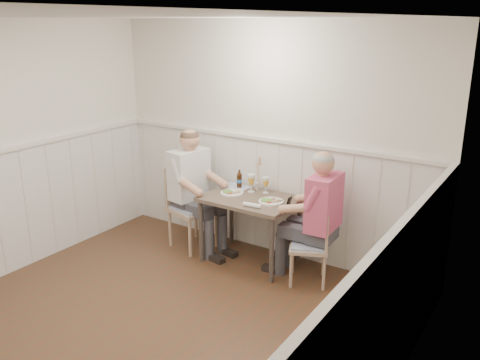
{
  "coord_description": "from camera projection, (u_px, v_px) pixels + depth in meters",
  "views": [
    {
      "loc": [
        2.75,
        -2.55,
        2.57
      ],
      "look_at": [
        0.02,
        1.64,
        1.0
      ],
      "focal_mm": 38.0,
      "sensor_mm": 36.0,
      "label": 1
    }
  ],
  "objects": [
    {
      "name": "grass_vase",
      "position": [
        257.0,
        174.0,
        5.66
      ],
      "size": [
        0.05,
        0.05,
        0.41
      ],
      "color": "silver",
      "rests_on": "dining_table"
    },
    {
      "name": "chair_left",
      "position": [
        189.0,
        204.0,
        5.94
      ],
      "size": [
        0.55,
        0.55,
        0.96
      ],
      "color": "tan",
      "rests_on": "ground"
    },
    {
      "name": "gingham_mat",
      "position": [
        235.0,
        187.0,
        5.81
      ],
      "size": [
        0.34,
        0.28,
        0.01
      ],
      "color": "#4F679E",
      "rests_on": "dining_table"
    },
    {
      "name": "chair_right",
      "position": [
        314.0,
        243.0,
        5.11
      ],
      "size": [
        0.5,
        0.5,
        0.8
      ],
      "color": "tan",
      "rests_on": "ground"
    },
    {
      "name": "ground_plane",
      "position": [
        131.0,
        343.0,
        4.24
      ],
      "size": [
        4.5,
        4.5,
        0.0
      ],
      "primitive_type": "plane",
      "color": "#4A3321"
    },
    {
      "name": "beer_glass_b",
      "position": [
        251.0,
        180.0,
        5.6
      ],
      "size": [
        0.08,
        0.08,
        0.21
      ],
      "color": "silver",
      "rests_on": "dining_table"
    },
    {
      "name": "room_shell",
      "position": [
        118.0,
        169.0,
        3.78
      ],
      "size": [
        4.04,
        4.54,
        2.6
      ],
      "color": "white",
      "rests_on": "ground"
    },
    {
      "name": "dining_table",
      "position": [
        250.0,
        206.0,
        5.5
      ],
      "size": [
        0.99,
        0.7,
        0.75
      ],
      "color": "brown",
      "rests_on": "ground"
    },
    {
      "name": "beer_glass_a",
      "position": [
        266.0,
        182.0,
        5.58
      ],
      "size": [
        0.07,
        0.07,
        0.18
      ],
      "color": "silver",
      "rests_on": "dining_table"
    },
    {
      "name": "rolled_napkin",
      "position": [
        252.0,
        205.0,
        5.18
      ],
      "size": [
        0.2,
        0.07,
        0.04
      ],
      "color": "white",
      "rests_on": "dining_table"
    },
    {
      "name": "man_in_pink",
      "position": [
        319.0,
        227.0,
        5.12
      ],
      "size": [
        0.65,
        0.45,
        1.39
      ],
      "color": "#3F3F47",
      "rests_on": "ground"
    },
    {
      "name": "plate_man",
      "position": [
        270.0,
        200.0,
        5.32
      ],
      "size": [
        0.26,
        0.26,
        0.07
      ],
      "color": "white",
      "rests_on": "dining_table"
    },
    {
      "name": "beer_bottle",
      "position": [
        239.0,
        180.0,
        5.77
      ],
      "size": [
        0.06,
        0.06,
        0.21
      ],
      "color": "black",
      "rests_on": "dining_table"
    },
    {
      "name": "plate_diner",
      "position": [
        231.0,
        192.0,
        5.59
      ],
      "size": [
        0.25,
        0.25,
        0.06
      ],
      "color": "white",
      "rests_on": "dining_table"
    },
    {
      "name": "diner_cream",
      "position": [
        192.0,
        198.0,
        5.89
      ],
      "size": [
        0.72,
        0.51,
        1.44
      ],
      "color": "#3F3F47",
      "rests_on": "ground"
    },
    {
      "name": "wainscot",
      "position": [
        181.0,
        239.0,
        4.58
      ],
      "size": [
        4.0,
        4.49,
        1.34
      ],
      "color": "white",
      "rests_on": "ground"
    }
  ]
}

